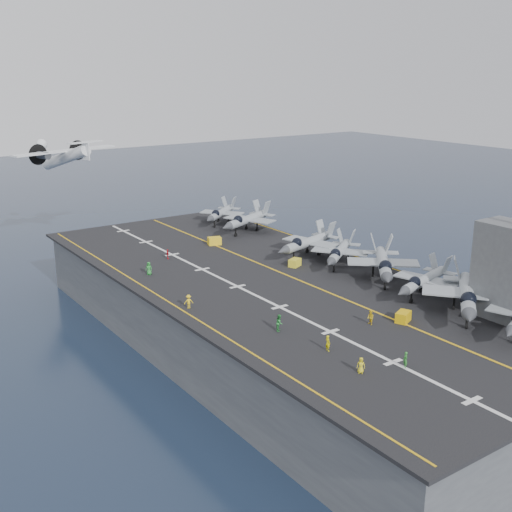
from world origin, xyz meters
TOP-DOWN VIEW (x-y plane):
  - ground at (0.00, 0.00)m, footprint 500.00×500.00m
  - hull at (0.00, 0.00)m, footprint 36.00×90.00m
  - flight_deck at (0.00, 0.00)m, footprint 38.00×92.00m
  - foul_line at (3.00, 0.00)m, footprint 0.35×90.00m
  - landing_centerline at (-6.00, 0.00)m, footprint 0.50×90.00m
  - deck_edge_port at (-17.00, 0.00)m, footprint 0.25×90.00m
  - deck_edge_stbd at (18.50, 0.00)m, footprint 0.25×90.00m
  - fighter_jet_1 at (11.66, -25.56)m, footprint 19.73×18.97m
  - fighter_jet_2 at (12.91, -17.67)m, footprint 15.34×12.24m
  - fighter_jet_3 at (13.18, -9.69)m, footprint 18.24×18.67m
  - fighter_jet_4 at (12.96, -0.43)m, footprint 16.16×15.14m
  - fighter_jet_5 at (12.25, 6.47)m, footprint 16.42×13.09m
  - fighter_jet_7 at (13.20, 25.79)m, footprint 17.49×14.98m
  - fighter_jet_8 at (12.76, 34.61)m, footprint 15.71×14.89m
  - tow_cart_a at (3.44, -22.69)m, footprint 2.51×2.12m
  - tow_cart_b at (6.77, 3.04)m, footprint 2.40×2.05m
  - tow_cart_c at (3.18, 21.40)m, footprint 2.59×2.06m
  - crew_0 at (-10.55, -29.84)m, footprint 1.22×1.19m
  - crew_1 at (-9.77, -23.81)m, footprint 0.75×1.11m
  - crew_2 at (-10.76, -16.29)m, footprint 1.47×1.44m
  - crew_3 at (-15.94, -3.58)m, footprint 1.26×0.98m
  - crew_4 at (-7.71, 18.20)m, footprint 1.00×1.15m
  - crew_5 at (-13.91, 12.30)m, footprint 1.41×1.41m
  - crew_6 at (-5.95, -31.61)m, footprint 1.08×1.26m
  - crew_7 at (-0.56, -21.08)m, footprint 0.87×1.17m
  - transport_plane at (-8.08, 63.70)m, footprint 27.76×22.41m

SIDE VIEW (x-z plane):
  - ground at x=0.00m, z-range 0.00..0.00m
  - hull at x=0.00m, z-range 0.00..10.00m
  - flight_deck at x=0.00m, z-range 10.00..10.40m
  - foul_line at x=3.00m, z-range 10.41..10.43m
  - landing_centerline at x=-6.00m, z-range 10.41..10.43m
  - deck_edge_port at x=-17.00m, z-range 10.41..10.43m
  - deck_edge_stbd at x=18.50m, z-range 10.41..10.43m
  - tow_cart_b at x=6.77m, z-range 10.40..11.62m
  - tow_cart_a at x=3.44m, z-range 10.40..11.68m
  - tow_cart_c at x=3.18m, z-range 10.40..11.76m
  - crew_4 at x=-7.71m, z-range 10.40..12.01m
  - crew_0 at x=-10.55m, z-range 10.40..12.11m
  - crew_6 at x=-5.95m, z-range 10.40..12.18m
  - crew_7 at x=-0.56m, z-range 10.40..12.18m
  - crew_1 at x=-9.77m, z-range 10.40..12.23m
  - crew_3 at x=-15.94m, z-range 10.40..12.25m
  - crew_5 at x=-13.91m, z-range 10.40..12.39m
  - crew_2 at x=-10.76m, z-range 10.40..12.46m
  - fighter_jet_8 at x=12.76m, z-range 10.40..14.95m
  - fighter_jet_2 at x=12.91m, z-range 10.40..15.06m
  - fighter_jet_4 at x=12.96m, z-range 10.40..15.07m
  - fighter_jet_5 at x=12.25m, z-range 10.40..15.39m
  - fighter_jet_7 at x=13.20m, z-range 10.40..15.53m
  - fighter_jet_3 at x=13.18m, z-range 10.40..15.85m
  - fighter_jet_1 at x=11.66m, z-range 10.40..16.13m
  - transport_plane at x=-8.08m, z-range 19.21..24.93m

